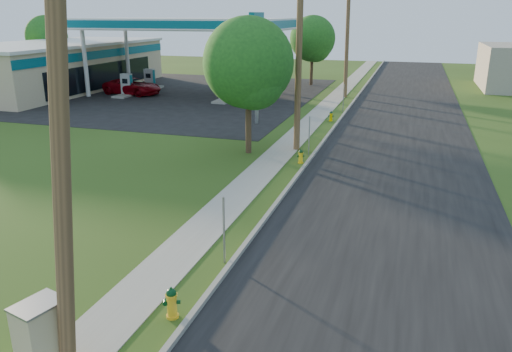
# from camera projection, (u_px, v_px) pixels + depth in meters

# --- Properties ---
(ground_plane) EXTENTS (140.00, 140.00, 0.00)m
(ground_plane) POSITION_uv_depth(u_px,v_px,m) (143.00, 351.00, 10.51)
(ground_plane) COLOR #2D4514
(ground_plane) RESTS_ON ground
(road) EXTENTS (8.00, 120.00, 0.02)m
(road) POSITION_uv_depth(u_px,v_px,m) (389.00, 207.00, 18.30)
(road) COLOR black
(road) RESTS_ON ground
(curb) EXTENTS (0.15, 120.00, 0.15)m
(curb) POSITION_uv_depth(u_px,v_px,m) (284.00, 194.00, 19.41)
(curb) COLOR gray
(curb) RESTS_ON ground
(sidewalk) EXTENTS (1.50, 120.00, 0.03)m
(sidewalk) POSITION_uv_depth(u_px,v_px,m) (241.00, 191.00, 19.93)
(sidewalk) COLOR gray
(sidewalk) RESTS_ON ground
(forecourt) EXTENTS (26.00, 28.00, 0.02)m
(forecourt) POSITION_uv_depth(u_px,v_px,m) (165.00, 94.00, 44.08)
(forecourt) COLOR black
(forecourt) RESTS_ON ground
(utility_pole_near) EXTENTS (1.40, 0.32, 9.48)m
(utility_pole_near) POSITION_uv_depth(u_px,v_px,m) (60.00, 139.00, 8.28)
(utility_pole_near) COLOR brown
(utility_pole_near) RESTS_ON ground
(utility_pole_mid) EXTENTS (1.40, 0.32, 9.80)m
(utility_pole_mid) POSITION_uv_depth(u_px,v_px,m) (299.00, 52.00, 24.56)
(utility_pole_mid) COLOR brown
(utility_pole_mid) RESTS_ON ground
(utility_pole_far) EXTENTS (1.40, 0.32, 9.50)m
(utility_pole_far) POSITION_uv_depth(u_px,v_px,m) (347.00, 39.00, 40.93)
(utility_pole_far) COLOR brown
(utility_pole_far) RESTS_ON ground
(sign_post_near) EXTENTS (0.05, 0.04, 2.00)m
(sign_post_near) POSITION_uv_depth(u_px,v_px,m) (224.00, 231.00, 13.94)
(sign_post_near) COLOR gray
(sign_post_near) RESTS_ON ground
(sign_post_mid) EXTENTS (0.05, 0.04, 2.00)m
(sign_post_mid) POSITION_uv_depth(u_px,v_px,m) (309.00, 136.00, 24.64)
(sign_post_mid) COLOR gray
(sign_post_mid) RESTS_ON ground
(sign_post_far) EXTENTS (0.05, 0.04, 2.00)m
(sign_post_far) POSITION_uv_depth(u_px,v_px,m) (343.00, 98.00, 35.71)
(sign_post_far) COLOR gray
(sign_post_far) RESTS_ON ground
(gas_canopy) EXTENTS (18.18, 9.18, 6.40)m
(gas_canopy) POSITION_uv_depth(u_px,v_px,m) (182.00, 24.00, 41.68)
(gas_canopy) COLOR silver
(gas_canopy) RESTS_ON ground
(fuel_pump_nw) EXTENTS (1.20, 3.20, 1.90)m
(fuel_pump_nw) POSITION_uv_depth(u_px,v_px,m) (127.00, 88.00, 42.75)
(fuel_pump_nw) COLOR gray
(fuel_pump_nw) RESTS_ON ground
(fuel_pump_ne) EXTENTS (1.20, 3.20, 1.90)m
(fuel_pump_ne) POSITION_uv_depth(u_px,v_px,m) (225.00, 92.00, 40.20)
(fuel_pump_ne) COLOR gray
(fuel_pump_ne) RESTS_ON ground
(fuel_pump_sw) EXTENTS (1.20, 3.20, 1.90)m
(fuel_pump_sw) POSITION_uv_depth(u_px,v_px,m) (150.00, 82.00, 46.38)
(fuel_pump_sw) COLOR gray
(fuel_pump_sw) RESTS_ON ground
(fuel_pump_se) EXTENTS (1.20, 3.20, 1.90)m
(fuel_pump_se) POSITION_uv_depth(u_px,v_px,m) (241.00, 86.00, 43.82)
(fuel_pump_se) COLOR gray
(fuel_pump_se) RESTS_ON ground
(convenience_store) EXTENTS (10.40, 22.40, 4.25)m
(convenience_store) POSITION_uv_depth(u_px,v_px,m) (57.00, 66.00, 46.54)
(convenience_store) COLOR tan
(convenience_store) RESTS_ON ground
(price_pylon) EXTENTS (0.34, 2.04, 6.85)m
(price_pylon) POSITION_uv_depth(u_px,v_px,m) (257.00, 36.00, 30.51)
(price_pylon) COLOR gray
(price_pylon) RESTS_ON ground
(tree_verge) EXTENTS (4.43, 4.43, 6.72)m
(tree_verge) POSITION_uv_depth(u_px,v_px,m) (250.00, 67.00, 24.06)
(tree_verge) COLOR #392B1B
(tree_verge) RESTS_ON ground
(tree_lot) EXTENTS (4.40, 4.40, 6.66)m
(tree_lot) POSITION_uv_depth(u_px,v_px,m) (313.00, 40.00, 48.11)
(tree_lot) COLOR #392B1B
(tree_lot) RESTS_ON ground
(tree_back) EXTENTS (4.38, 4.38, 6.64)m
(tree_back) POSITION_uv_depth(u_px,v_px,m) (47.00, 38.00, 53.53)
(tree_back) COLOR #392B1B
(tree_back) RESTS_ON ground
(hydrant_near) EXTENTS (0.41, 0.37, 0.79)m
(hydrant_near) POSITION_uv_depth(u_px,v_px,m) (172.00, 303.00, 11.57)
(hydrant_near) COLOR gold
(hydrant_near) RESTS_ON ground
(hydrant_mid) EXTENTS (0.35, 0.32, 0.68)m
(hydrant_mid) POSITION_uv_depth(u_px,v_px,m) (301.00, 156.00, 23.61)
(hydrant_mid) COLOR yellow
(hydrant_mid) RESTS_ON ground
(hydrant_far) EXTENTS (0.34, 0.31, 0.68)m
(hydrant_far) POSITION_uv_depth(u_px,v_px,m) (331.00, 116.00, 32.85)
(hydrant_far) COLOR #E6C200
(hydrant_far) RESTS_ON ground
(utility_cabinet) EXTENTS (0.91, 1.06, 1.56)m
(utility_cabinet) POSITION_uv_depth(u_px,v_px,m) (43.00, 338.00, 9.66)
(utility_cabinet) COLOR tan
(utility_cabinet) RESTS_ON ground
(car_red) EXTENTS (5.49, 3.11, 1.45)m
(car_red) POSITION_uv_depth(u_px,v_px,m) (132.00, 86.00, 43.49)
(car_red) COLOR #74030A
(car_red) RESTS_ON ground
(car_silver) EXTENTS (4.94, 3.27, 1.56)m
(car_silver) POSITION_uv_depth(u_px,v_px,m) (247.00, 87.00, 42.42)
(car_silver) COLOR #B3B6BB
(car_silver) RESTS_ON ground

